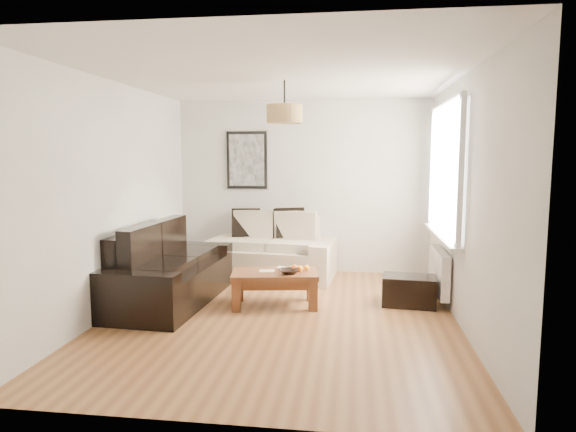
# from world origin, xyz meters

# --- Properties ---
(floor) EXTENTS (4.50, 4.50, 0.00)m
(floor) POSITION_xyz_m (0.00, 0.00, 0.00)
(floor) COLOR brown
(floor) RESTS_ON ground
(ceiling) EXTENTS (3.80, 4.50, 0.00)m
(ceiling) POSITION_xyz_m (0.00, 0.00, 2.60)
(ceiling) COLOR white
(ceiling) RESTS_ON floor
(wall_back) EXTENTS (3.80, 0.04, 2.60)m
(wall_back) POSITION_xyz_m (0.00, 2.25, 1.30)
(wall_back) COLOR silver
(wall_back) RESTS_ON floor
(wall_front) EXTENTS (3.80, 0.04, 2.60)m
(wall_front) POSITION_xyz_m (0.00, -2.25, 1.30)
(wall_front) COLOR silver
(wall_front) RESTS_ON floor
(wall_left) EXTENTS (0.04, 4.50, 2.60)m
(wall_left) POSITION_xyz_m (-1.90, 0.00, 1.30)
(wall_left) COLOR silver
(wall_left) RESTS_ON floor
(wall_right) EXTENTS (0.04, 4.50, 2.60)m
(wall_right) POSITION_xyz_m (1.90, 0.00, 1.30)
(wall_right) COLOR silver
(wall_right) RESTS_ON floor
(window_bay) EXTENTS (0.14, 1.90, 1.60)m
(window_bay) POSITION_xyz_m (1.86, 0.80, 1.60)
(window_bay) COLOR white
(window_bay) RESTS_ON wall_right
(radiator) EXTENTS (0.10, 0.90, 0.52)m
(radiator) POSITION_xyz_m (1.82, 0.80, 0.38)
(radiator) COLOR white
(radiator) RESTS_ON wall_right
(poster) EXTENTS (0.62, 0.04, 0.87)m
(poster) POSITION_xyz_m (-0.85, 2.22, 1.70)
(poster) COLOR black
(poster) RESTS_ON wall_back
(pendant_shade) EXTENTS (0.40, 0.40, 0.20)m
(pendant_shade) POSITION_xyz_m (0.00, 0.30, 2.23)
(pendant_shade) COLOR tan
(pendant_shade) RESTS_ON ceiling
(loveseat_cream) EXTENTS (1.87, 1.15, 0.88)m
(loveseat_cream) POSITION_xyz_m (-0.39, 1.78, 0.44)
(loveseat_cream) COLOR beige
(loveseat_cream) RESTS_ON floor
(sofa_leather) EXTENTS (1.09, 2.08, 0.88)m
(sofa_leather) POSITION_xyz_m (-1.43, 0.39, 0.44)
(sofa_leather) COLOR black
(sofa_leather) RESTS_ON floor
(coffee_table) EXTENTS (1.08, 0.69, 0.41)m
(coffee_table) POSITION_xyz_m (-0.13, 0.39, 0.21)
(coffee_table) COLOR brown
(coffee_table) RESTS_ON floor
(ottoman) EXTENTS (0.66, 0.46, 0.35)m
(ottoman) POSITION_xyz_m (1.45, 0.62, 0.18)
(ottoman) COLOR black
(ottoman) RESTS_ON floor
(cushion_left) EXTENTS (0.44, 0.22, 0.43)m
(cushion_left) POSITION_xyz_m (-0.82, 2.00, 0.76)
(cushion_left) COLOR black
(cushion_left) RESTS_ON loveseat_cream
(cushion_right) EXTENTS (0.46, 0.29, 0.44)m
(cushion_right) POSITION_xyz_m (-0.16, 2.00, 0.77)
(cushion_right) COLOR black
(cushion_right) RESTS_ON loveseat_cream
(fruit_bowl) EXTENTS (0.29, 0.29, 0.05)m
(fruit_bowl) POSITION_xyz_m (0.05, 0.31, 0.44)
(fruit_bowl) COLOR black
(fruit_bowl) RESTS_ON coffee_table
(orange_a) EXTENTS (0.09, 0.09, 0.08)m
(orange_a) POSITION_xyz_m (0.17, 0.41, 0.45)
(orange_a) COLOR orange
(orange_a) RESTS_ON fruit_bowl
(orange_b) EXTENTS (0.08, 0.08, 0.07)m
(orange_b) POSITION_xyz_m (0.24, 0.47, 0.45)
(orange_b) COLOR orange
(orange_b) RESTS_ON fruit_bowl
(orange_c) EXTENTS (0.09, 0.09, 0.08)m
(orange_c) POSITION_xyz_m (0.10, 0.44, 0.45)
(orange_c) COLOR #F35A14
(orange_c) RESTS_ON fruit_bowl
(papers) EXTENTS (0.19, 0.14, 0.01)m
(papers) POSITION_xyz_m (-0.23, 0.41, 0.41)
(papers) COLOR white
(papers) RESTS_ON coffee_table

